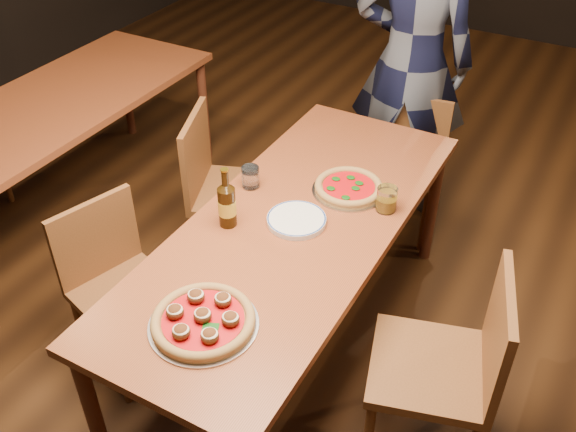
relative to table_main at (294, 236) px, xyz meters
The scene contains 14 objects.
ground 0.68m from the table_main, ahead, with size 9.00×9.00×0.00m, color black.
table_main is the anchor object (origin of this frame).
table_left 1.73m from the table_main, 169.99° to the left, with size 0.80×2.00×0.75m.
chair_main_nw 0.78m from the table_main, 144.33° to the right, with size 0.40×0.40×0.86m, color brown, non-canonical shape.
chair_main_sw 0.73m from the table_main, 143.74° to the left, with size 0.44×0.44×0.93m, color brown, non-canonical shape.
chair_main_e 0.77m from the table_main, 17.25° to the right, with size 0.45×0.45×0.95m, color brown, non-canonical shape.
chair_end 1.17m from the table_main, 84.37° to the left, with size 0.38×0.38×0.81m, color brown, non-canonical shape.
pizza_meatball 0.67m from the table_main, 89.75° to the right, with size 0.38×0.38×0.07m.
pizza_margherita 0.35m from the table_main, 72.17° to the left, with size 0.33×0.33×0.04m.
plate_stack 0.08m from the table_main, 49.91° to the left, with size 0.25×0.25×0.02m, color white.
beer_bottle 0.32m from the table_main, 149.59° to the right, with size 0.07×0.07×0.27m.
water_glass 0.35m from the table_main, 154.14° to the left, with size 0.08×0.08×0.10m, color white.
amber_glass 0.43m from the table_main, 42.46° to the left, with size 0.09×0.09×0.11m, color #926610.
diner 1.41m from the table_main, 90.53° to the left, with size 0.67×0.44×1.85m, color black.
Camera 1 is at (1.00, -1.86, 2.39)m, focal length 40.00 mm.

